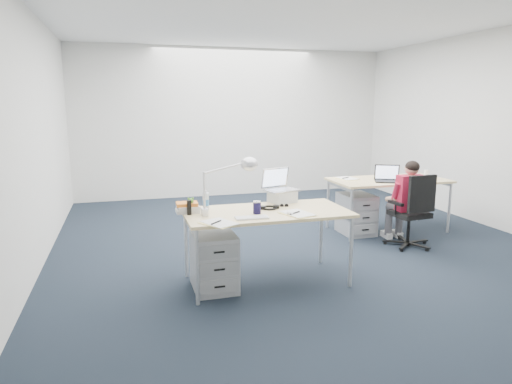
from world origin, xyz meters
TOP-DOWN VIEW (x-y plane):
  - floor at (0.00, 0.00)m, footprint 7.00×7.00m
  - room at (0.00, 0.00)m, footprint 6.02×7.02m
  - desk_near at (-0.76, -0.97)m, footprint 1.60×0.80m
  - desk_far at (1.44, 0.37)m, footprint 1.60×0.80m
  - office_chair at (1.30, -0.38)m, footprint 0.63×0.63m
  - seated_person at (1.31, -0.22)m, footprint 0.33×0.58m
  - drawer_pedestal_near at (-1.30, -1.00)m, footprint 0.40×0.50m
  - drawer_pedestal_far at (0.95, 0.34)m, footprint 0.40×0.50m
  - silver_laptop at (-0.48, -0.63)m, footprint 0.39×0.34m
  - wireless_keyboard at (-0.98, -1.21)m, footprint 0.31×0.14m
  - computer_mouse at (-0.60, -1.18)m, footprint 0.07×0.10m
  - headphones at (-0.71, -0.89)m, footprint 0.22×0.17m
  - can_koozie at (-0.89, -1.05)m, footprint 0.09×0.09m
  - water_bottle at (-1.33, -0.78)m, footprint 0.08×0.08m
  - bear_figurine at (-1.49, -0.84)m, footprint 0.08×0.07m
  - book_stack at (-1.51, -0.82)m, footprint 0.26×0.23m
  - cordless_phone at (-1.51, -0.92)m, footprint 0.04×0.03m
  - papers_left at (-1.32, -1.32)m, footprint 0.34×0.37m
  - papers_right at (-0.53, -1.19)m, footprint 0.30×0.36m
  - sunglasses at (-0.54, -0.85)m, footprint 0.10×0.06m
  - desk_lamp at (-1.21, -0.98)m, footprint 0.51×0.23m
  - dark_laptop at (1.30, 0.18)m, footprint 0.43×0.42m
  - far_cup at (2.14, 0.50)m, footprint 0.07×0.07m
  - far_papers at (0.90, 0.56)m, footprint 0.26×0.33m

SIDE VIEW (x-z plane):
  - floor at x=0.00m, z-range 0.00..0.00m
  - office_chair at x=1.30m, z-range -0.20..0.73m
  - drawer_pedestal_near at x=-1.30m, z-range 0.00..0.55m
  - drawer_pedestal_far at x=0.95m, z-range 0.00..0.55m
  - seated_person at x=1.31m, z-range 0.01..1.08m
  - desk_near at x=-0.76m, z-range 0.32..1.05m
  - desk_far at x=1.44m, z-range 0.32..1.05m
  - far_papers at x=0.90m, z-range 0.73..0.74m
  - papers_left at x=-1.32m, z-range 0.73..0.74m
  - papers_right at x=-0.53m, z-range 0.73..0.74m
  - wireless_keyboard at x=-0.98m, z-range 0.73..0.75m
  - sunglasses at x=-0.54m, z-range 0.73..0.75m
  - headphones at x=-0.71m, z-range 0.73..0.76m
  - computer_mouse at x=-0.60m, z-range 0.73..0.76m
  - far_cup at x=2.14m, z-range 0.73..0.82m
  - book_stack at x=-1.51m, z-range 0.73..0.83m
  - can_koozie at x=-0.89m, z-range 0.73..0.85m
  - cordless_phone at x=-1.51m, z-range 0.73..0.87m
  - bear_figurine at x=-1.49m, z-range 0.73..0.88m
  - water_bottle at x=-1.33m, z-range 0.73..0.93m
  - dark_laptop at x=1.30m, z-range 0.73..0.97m
  - silver_laptop at x=-0.48m, z-range 0.73..1.08m
  - desk_lamp at x=-1.21m, z-range 0.73..1.29m
  - room at x=0.00m, z-range 0.31..3.12m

